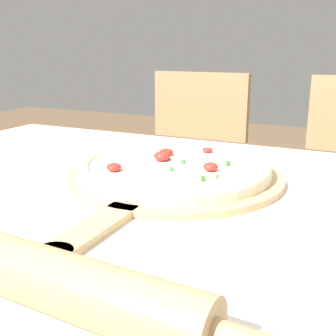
{
  "coord_description": "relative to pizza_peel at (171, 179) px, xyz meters",
  "views": [
    {
      "loc": [
        0.3,
        -0.61,
        0.99
      ],
      "look_at": [
        -0.01,
        0.06,
        0.78
      ],
      "focal_mm": 45.0,
      "sensor_mm": 36.0,
      "label": 1
    }
  ],
  "objects": [
    {
      "name": "pizza",
      "position": [
        -0.0,
        0.02,
        0.02
      ],
      "size": [
        0.36,
        0.36,
        0.04
      ],
      "color": "beige",
      "rests_on": "pizza_peel"
    },
    {
      "name": "towel_cloth",
      "position": [
        0.01,
        -0.07,
        -0.01
      ],
      "size": [
        1.37,
        0.87,
        0.0
      ],
      "color": "silver",
      "rests_on": "dining_table"
    },
    {
      "name": "pizza_peel",
      "position": [
        0.0,
        0.0,
        0.0
      ],
      "size": [
        0.4,
        0.57,
        0.01
      ],
      "color": "tan",
      "rests_on": "towel_cloth"
    },
    {
      "name": "chair_left",
      "position": [
        -0.27,
        0.78,
        -0.23
      ],
      "size": [
        0.4,
        0.4,
        0.9
      ],
      "rotation": [
        0.0,
        0.0,
        -0.01
      ],
      "color": "tan",
      "rests_on": "ground_plane"
    },
    {
      "name": "rolling_pin",
      "position": [
        0.04,
        -0.4,
        0.02
      ],
      "size": [
        0.46,
        0.08,
        0.06
      ],
      "rotation": [
        0.0,
        0.0,
        -0.06
      ],
      "color": "tan",
      "rests_on": "towel_cloth"
    },
    {
      "name": "dining_table",
      "position": [
        0.01,
        -0.07,
        -0.11
      ],
      "size": [
        1.45,
        0.95,
        0.74
      ],
      "color": "brown",
      "rests_on": "ground_plane"
    }
  ]
}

